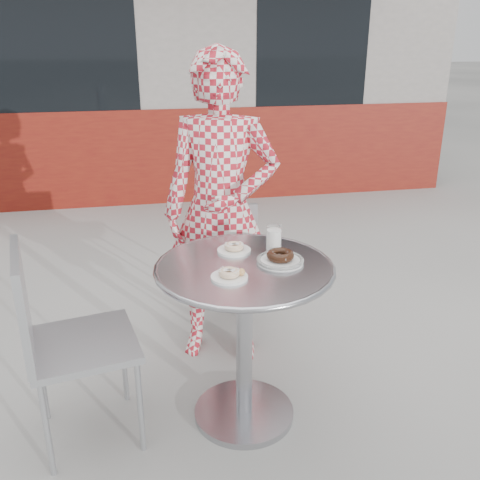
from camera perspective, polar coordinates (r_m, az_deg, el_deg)
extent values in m
plane|color=#AAA7A2|center=(2.71, 1.65, -18.54)|extent=(60.00, 60.00, 0.00)
cube|color=gray|center=(7.65, -7.97, 19.34)|extent=(6.00, 4.00, 3.00)
cube|color=maroon|center=(5.86, -6.27, 9.00)|extent=(6.02, 0.20, 1.00)
cube|color=black|center=(5.68, -19.62, 19.80)|extent=(1.60, 0.04, 1.40)
cube|color=black|center=(5.94, 7.82, 20.77)|extent=(1.20, 0.04, 1.40)
cylinder|color=#B7B8BC|center=(2.72, 0.43, -17.87)|extent=(0.48, 0.48, 0.03)
cylinder|color=#B7B8BC|center=(2.50, 0.45, -11.08)|extent=(0.08, 0.08, 0.76)
cylinder|color=#B7B8BC|center=(2.32, 0.48, -2.97)|extent=(0.76, 0.76, 0.02)
torus|color=#B7B8BC|center=(2.32, 0.48, -2.97)|extent=(0.79, 0.79, 0.03)
cube|color=#B0B3B8|center=(3.38, -1.93, -1.75)|extent=(0.41, 0.41, 0.03)
cube|color=#B0B3B8|center=(3.14, -1.65, 0.41)|extent=(0.39, 0.05, 0.38)
cube|color=#B0B3B8|center=(2.45, -16.38, -10.63)|extent=(0.52, 0.52, 0.03)
cube|color=#B0B3B8|center=(2.33, -22.18, -6.36)|extent=(0.12, 0.44, 0.45)
imported|color=#AB1A27|center=(2.84, -2.05, 2.94)|extent=(0.71, 0.57, 1.69)
cylinder|color=white|center=(2.45, -0.64, -1.11)|extent=(0.15, 0.15, 0.01)
torus|color=#B27444|center=(2.45, -0.64, -0.69)|extent=(0.09, 0.09, 0.03)
cylinder|color=white|center=(2.19, -1.15, -3.97)|extent=(0.15, 0.15, 0.01)
torus|color=#B27444|center=(2.18, -1.15, -3.51)|extent=(0.09, 0.09, 0.03)
sphere|color=#B77A3F|center=(2.19, 0.15, -3.43)|extent=(0.03, 0.03, 0.03)
cylinder|color=white|center=(2.34, 4.30, -2.24)|extent=(0.20, 0.20, 0.01)
torus|color=black|center=(2.33, 4.32, -1.63)|extent=(0.12, 0.12, 0.04)
torus|color=black|center=(2.34, 4.31, -2.14)|extent=(0.21, 0.21, 0.02)
cylinder|color=white|center=(2.47, 3.62, 0.05)|extent=(0.07, 0.07, 0.10)
cylinder|color=white|center=(2.46, 3.63, 0.26)|extent=(0.07, 0.07, 0.12)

